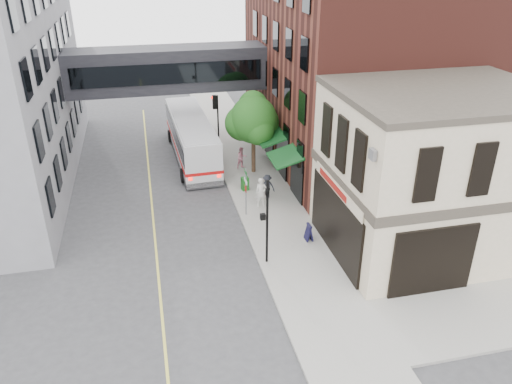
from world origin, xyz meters
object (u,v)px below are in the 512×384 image
pedestrian_b (242,158)px  newspaper_box (245,184)px  bus (191,136)px  pedestrian_c (267,186)px  pedestrian_a (261,192)px  sandwich_board (309,232)px

pedestrian_b → newspaper_box: 3.63m
bus → pedestrian_c: bearing=-64.4°
pedestrian_a → pedestrian_c: pedestrian_a is taller
sandwich_board → bus: bearing=107.6°
pedestrian_a → newspaper_box: 2.49m
pedestrian_b → sandwich_board: pedestrian_b is taller
pedestrian_c → sandwich_board: size_ratio=1.63×
bus → pedestrian_a: 9.56m
pedestrian_a → pedestrian_c: bearing=64.1°
pedestrian_b → sandwich_board: size_ratio=1.63×
pedestrian_a → pedestrian_c: (0.64, 1.03, -0.14)m
pedestrian_c → sandwich_board: 5.50m
pedestrian_b → newspaper_box: bearing=-114.9°
pedestrian_b → sandwich_board: bearing=-98.0°
pedestrian_a → pedestrian_b: (0.02, 5.97, -0.14)m
bus → newspaper_box: bus is taller
bus → pedestrian_a: size_ratio=6.32×
sandwich_board → pedestrian_a: bearing=108.0°
pedestrian_b → bus: bearing=119.8°
pedestrian_c → newspaper_box: 1.81m
bus → pedestrian_a: (3.17, -9.00, -0.67)m
pedestrian_a → pedestrian_b: size_ratio=1.18×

